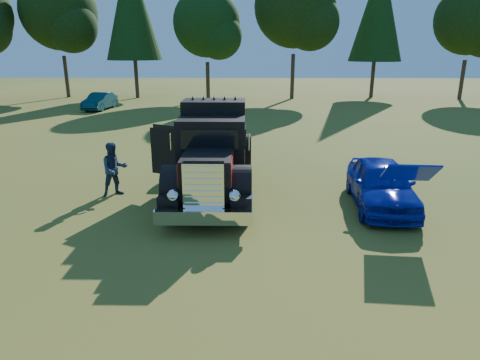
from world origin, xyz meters
The scene contains 7 objects.
ground centered at (0.00, 0.00, 0.00)m, with size 120.00×120.00×0.00m, color #385318.
treeline centered at (-1.04, 27.27, 7.69)m, with size 67.22×24.04×13.84m.
diamond_t_truck centered at (-1.40, 1.66, 1.28)m, with size 3.28×7.16×3.00m.
hotrod_coupe centered at (3.76, 0.69, 0.72)m, with size 2.03×4.37×1.89m.
spectator_near centered at (-2.79, 2.02, 0.95)m, with size 0.69×0.45×1.89m, color navy.
spectator_far centered at (-4.60, 1.62, 0.88)m, with size 0.85×0.66×1.76m, color #1C2742.
distant_teal_car centered at (-11.90, 22.13, 0.65)m, with size 1.38×3.97×1.31m, color #0A3B41.
Camera 1 is at (-0.30, -11.66, 4.62)m, focal length 32.00 mm.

